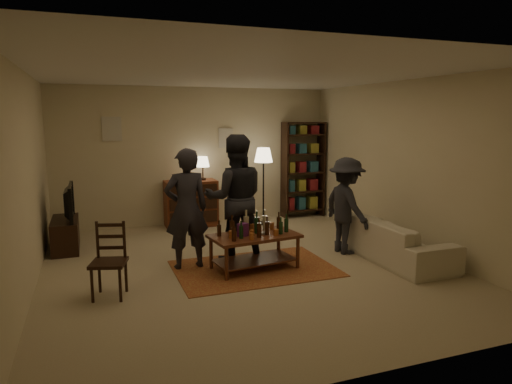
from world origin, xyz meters
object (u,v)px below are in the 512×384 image
dining_chair (110,257)px  dresser (191,202)px  tv_stand (65,226)px  coffee_table (254,239)px  sofa (392,239)px  floor_lamp (263,160)px  person_by_sofa (346,206)px  person_left (187,209)px  person_right (235,198)px  bookshelf (303,169)px

dining_chair → dresser: (1.67, 3.17, 0.00)m
dining_chair → tv_stand: size_ratio=0.86×
coffee_table → sofa: bearing=-7.0°
floor_lamp → sofa: (1.01, -2.80, -0.98)m
person_by_sofa → tv_stand: bearing=63.5°
tv_stand → dresser: 2.43m
person_left → person_by_sofa: (2.49, -0.12, -0.10)m
tv_stand → sofa: bearing=-25.3°
tv_stand → sofa: size_ratio=0.51×
person_left → person_by_sofa: bearing=174.6°
coffee_table → sofa: coffee_table is taller
sofa → person_left: (-2.99, 0.63, 0.55)m
person_left → person_right: size_ratio=0.91×
coffee_table → person_left: bearing=156.6°
tv_stand → floor_lamp: bearing=9.3°
coffee_table → person_right: (-0.12, 0.49, 0.50)m
sofa → person_by_sofa: person_by_sofa is taller
bookshelf → floor_lamp: (-1.05, -0.38, 0.25)m
bookshelf → person_by_sofa: bookshelf is taller
bookshelf → person_right: bearing=-133.3°
coffee_table → sofa: size_ratio=0.62×
bookshelf → sofa: bookshelf is taller
bookshelf → floor_lamp: 1.15m
person_left → coffee_table: bearing=154.0°
coffee_table → person_left: (-0.87, 0.38, 0.42)m
coffee_table → bookshelf: bookshelf is taller
tv_stand → person_right: bearing=-31.1°
floor_lamp → person_by_sofa: size_ratio=1.01×
coffee_table → person_by_sofa: size_ratio=0.85×
floor_lamp → tv_stand: bearing=-170.7°
dining_chair → dresser: dresser is taller
person_right → person_by_sofa: person_right is taller
bookshelf → person_right: size_ratio=1.08×
coffee_table → person_by_sofa: person_by_sofa is taller
tv_stand → sofa: 5.14m
person_left → person_right: person_right is taller
dining_chair → floor_lamp: 4.26m
dining_chair → person_right: size_ratio=0.48×
coffee_table → dresser: dresser is taller
person_left → person_right: bearing=-173.7°
person_by_sofa → sofa: bearing=-140.0°
dresser → sofa: 3.93m
tv_stand → floor_lamp: (3.64, 0.60, 0.90)m
tv_stand → person_by_sofa: bearing=-22.2°
coffee_table → tv_stand: 3.19m
floor_lamp → person_right: 2.41m
dresser → floor_lamp: (1.39, -0.32, 0.81)m
floor_lamp → sofa: 3.13m
tv_stand → dresser: size_ratio=0.78×
person_right → dresser: bearing=-74.2°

